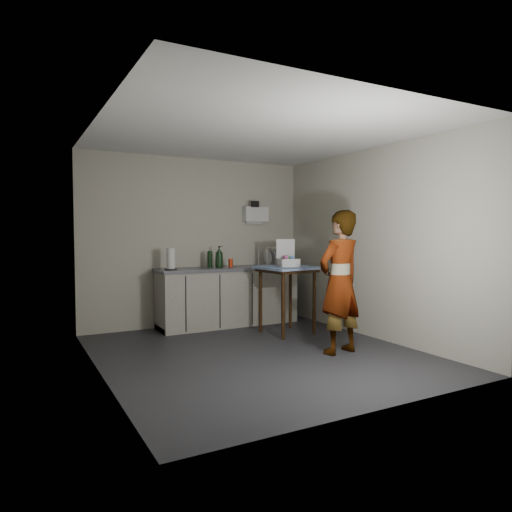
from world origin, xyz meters
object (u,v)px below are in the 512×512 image
kitchen_counter (228,298)px  dark_bottle (210,259)px  paper_towel (171,260)px  soda_can (231,263)px  standing_man (340,282)px  side_table (287,275)px  dish_rack (273,261)px  bakery_box (288,260)px  soap_bottle (219,257)px

kitchen_counter → dark_bottle: dark_bottle is taller
dark_bottle → paper_towel: paper_towel is taller
soda_can → paper_towel: paper_towel is taller
kitchen_counter → standing_man: bearing=-77.5°
side_table → soda_can: (-0.46, 0.92, 0.14)m
dish_rack → bakery_box: bearing=-107.7°
kitchen_counter → bakery_box: size_ratio=5.79×
soda_can → dish_rack: 0.77m
standing_man → dark_bottle: bearing=-80.2°
kitchen_counter → paper_towel: paper_towel is taller
paper_towel → dish_rack: 1.75m
side_table → bakery_box: size_ratio=2.49×
bakery_box → dish_rack: bearing=87.4°
dish_rack → bakery_box: size_ratio=1.12×
standing_man → dark_bottle: size_ratio=6.74×
standing_man → kitchen_counter: bearing=-87.0°
dark_bottle → soap_bottle: bearing=-36.7°
dish_rack → bakery_box: bakery_box is taller
kitchen_counter → soap_bottle: bearing=-165.1°
kitchen_counter → dish_rack: (0.80, -0.01, 0.55)m
standing_man → paper_towel: standing_man is taller
soap_bottle → soda_can: soap_bottle is taller
dark_bottle → paper_towel: (-0.66, -0.13, 0.02)m
side_table → soda_can: 1.03m
dark_bottle → bakery_box: (0.80, -0.98, 0.01)m
standing_man → soda_can: bearing=-87.6°
kitchen_counter → side_table: side_table is taller
soap_bottle → dark_bottle: size_ratio=1.30×
side_table → standing_man: 1.20m
soda_can → soap_bottle: bearing=-174.2°
soda_can → paper_towel: (-0.98, -0.06, 0.08)m
dark_bottle → paper_towel: bearing=-169.2°
soda_can → side_table: bearing=-63.5°
dark_bottle → dish_rack: 1.09m
side_table → soda_can: soda_can is taller
side_table → bakery_box: bakery_box is taller
soap_bottle → dark_bottle: (-0.12, 0.09, -0.04)m
paper_towel → soda_can: bearing=3.5°
kitchen_counter → soap_bottle: size_ratio=6.77×
dark_bottle → side_table: bearing=-51.7°
bakery_box → soda_can: bearing=132.6°
side_table → kitchen_counter: bearing=112.3°
bakery_box → dark_bottle: bearing=144.2°
kitchen_counter → dish_rack: size_ratio=5.16×
soda_can → dark_bottle: dark_bottle is taller
kitchen_counter → bakery_box: (0.51, -0.94, 0.62)m
side_table → standing_man: (-0.02, -1.20, 0.02)m
standing_man → dish_rack: bearing=-108.2°
side_table → standing_man: bearing=-95.9°
soap_bottle → dish_rack: (0.97, 0.03, -0.10)m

